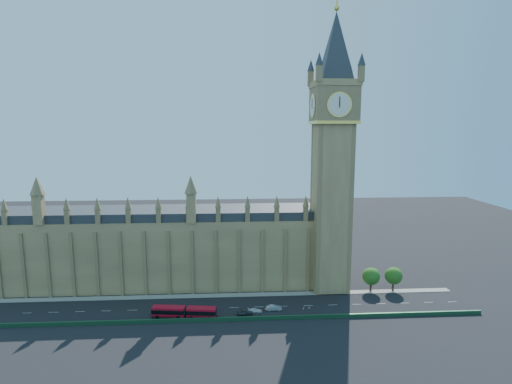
{
  "coord_description": "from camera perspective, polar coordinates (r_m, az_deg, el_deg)",
  "views": [
    {
      "loc": [
        3.89,
        -120.17,
        56.35
      ],
      "look_at": [
        11.71,
        10.0,
        35.73
      ],
      "focal_mm": 28.0,
      "sensor_mm": 36.0,
      "label": 1
    }
  ],
  "objects": [
    {
      "name": "tree_east_near",
      "position": [
        147.9,
        16.2,
        -11.43
      ],
      "size": [
        6.0,
        6.0,
        8.5
      ],
      "color": "#382619",
      "rests_on": "ground"
    },
    {
      "name": "cone_d",
      "position": [
        132.71,
        7.61,
        -16.07
      ],
      "size": [
        0.45,
        0.45,
        0.64
      ],
      "rotation": [
        0.0,
        0.0,
        0.13
      ],
      "color": "black",
      "rests_on": "ground"
    },
    {
      "name": "red_bus",
      "position": [
        127.53,
        -10.23,
        -16.52
      ],
      "size": [
        19.62,
        5.19,
        3.3
      ],
      "rotation": [
        0.0,
        0.0,
        -0.12
      ],
      "color": "#B20B1F",
      "rests_on": "ground"
    },
    {
      "name": "palace_westminster",
      "position": [
        151.17,
        -14.44,
        -7.63
      ],
      "size": [
        120.0,
        20.0,
        28.0
      ],
      "color": "olive",
      "rests_on": "ground"
    },
    {
      "name": "cone_c",
      "position": [
        130.79,
        1.38,
        -16.36
      ],
      "size": [
        0.57,
        0.57,
        0.75
      ],
      "rotation": [
        0.0,
        0.0,
        -0.22
      ],
      "color": "black",
      "rests_on": "ground"
    },
    {
      "name": "cone_b",
      "position": [
        132.0,
        6.79,
        -16.19
      ],
      "size": [
        0.5,
        0.5,
        0.66
      ],
      "rotation": [
        0.0,
        0.0,
        0.25
      ],
      "color": "black",
      "rests_on": "ground"
    },
    {
      "name": "ground",
      "position": [
        132.78,
        -4.99,
        -16.16
      ],
      "size": [
        400.0,
        400.0,
        0.0
      ],
      "primitive_type": "plane",
      "color": "black",
      "rests_on": "ground"
    },
    {
      "name": "car_white",
      "position": [
        129.0,
        -0.14,
        -16.6
      ],
      "size": [
        4.47,
        1.83,
        1.3
      ],
      "primitive_type": "imported",
      "rotation": [
        0.0,
        0.0,
        1.57
      ],
      "color": "silver",
      "rests_on": "ground"
    },
    {
      "name": "cone_a",
      "position": [
        133.1,
        2.69,
        -15.9
      ],
      "size": [
        0.49,
        0.49,
        0.72
      ],
      "rotation": [
        0.0,
        0.0,
        -0.09
      ],
      "color": "black",
      "rests_on": "ground"
    },
    {
      "name": "car_grey",
      "position": [
        127.73,
        -1.59,
        -16.79
      ],
      "size": [
        4.9,
        2.16,
        1.64
      ],
      "primitive_type": "imported",
      "rotation": [
        0.0,
        0.0,
        1.62
      ],
      "color": "#393D40",
      "rests_on": "ground"
    },
    {
      "name": "car_silver",
      "position": [
        130.6,
        2.58,
        -16.19
      ],
      "size": [
        5.0,
        1.93,
        1.63
      ],
      "primitive_type": "imported",
      "rotation": [
        0.0,
        0.0,
        1.61
      ],
      "color": "#9DA0A4",
      "rests_on": "ground"
    },
    {
      "name": "bridge_parapet",
      "position": [
        124.43,
        -5.1,
        -17.67
      ],
      "size": [
        160.0,
        0.6,
        1.2
      ],
      "primitive_type": "cube",
      "color": "#1E4C2D",
      "rests_on": "ground"
    },
    {
      "name": "kerb_north",
      "position": [
        141.4,
        -4.88,
        -14.5
      ],
      "size": [
        160.0,
        3.0,
        0.16
      ],
      "primitive_type": "cube",
      "color": "gray",
      "rests_on": "ground"
    },
    {
      "name": "tree_east_far",
      "position": [
        150.7,
        19.12,
        -11.19
      ],
      "size": [
        6.0,
        6.0,
        8.5
      ],
      "color": "#382619",
      "rests_on": "ground"
    },
    {
      "name": "elizabeth_tower",
      "position": [
        138.44,
        10.94,
        8.08
      ],
      "size": [
        20.59,
        20.59,
        105.0
      ],
      "color": "olive",
      "rests_on": "ground"
    }
  ]
}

